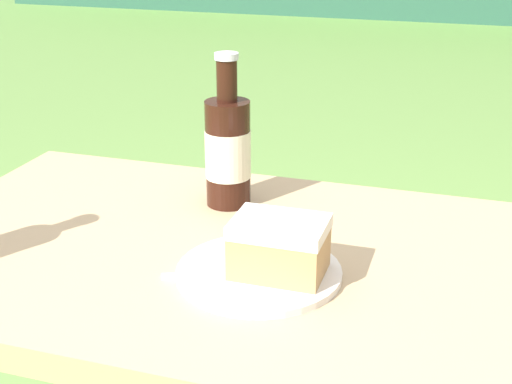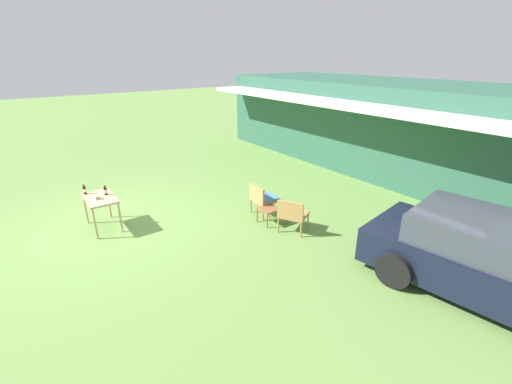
{
  "view_description": "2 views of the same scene",
  "coord_description": "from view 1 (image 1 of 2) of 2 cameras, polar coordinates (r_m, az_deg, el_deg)",
  "views": [
    {
      "loc": [
        0.3,
        -0.86,
        1.21
      ],
      "look_at": [
        0.0,
        0.1,
        0.8
      ],
      "focal_mm": 50.0,
      "sensor_mm": 36.0,
      "label": 1
    },
    {
      "loc": [
        7.7,
        -1.31,
        3.71
      ],
      "look_at": [
        2.09,
        2.78,
        0.9
      ],
      "focal_mm": 24.0,
      "sensor_mm": 36.0,
      "label": 2
    }
  ],
  "objects": [
    {
      "name": "cake_on_plate",
      "position": [
        0.93,
        1.23,
        -5.19
      ],
      "size": [
        0.22,
        0.22,
        0.08
      ],
      "color": "silver",
      "rests_on": "patio_table"
    },
    {
      "name": "cola_bottle_near",
      "position": [
        1.14,
        -2.26,
        3.44
      ],
      "size": [
        0.07,
        0.07,
        0.25
      ],
      "color": "black",
      "rests_on": "patio_table"
    },
    {
      "name": "patio_table",
      "position": [
        1.06,
        -1.66,
        -8.49
      ],
      "size": [
        1.0,
        0.6,
        0.75
      ],
      "color": "tan",
      "rests_on": "ground_plane"
    },
    {
      "name": "fork",
      "position": [
        0.95,
        -2.71,
        -6.66
      ],
      "size": [
        0.15,
        0.07,
        0.01
      ],
      "color": "silver",
      "rests_on": "patio_table"
    },
    {
      "name": "loose_bottle_cap",
      "position": [
        1.03,
        0.38,
        -4.06
      ],
      "size": [
        0.03,
        0.03,
        0.01
      ],
      "color": "silver",
      "rests_on": "patio_table"
    }
  ]
}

